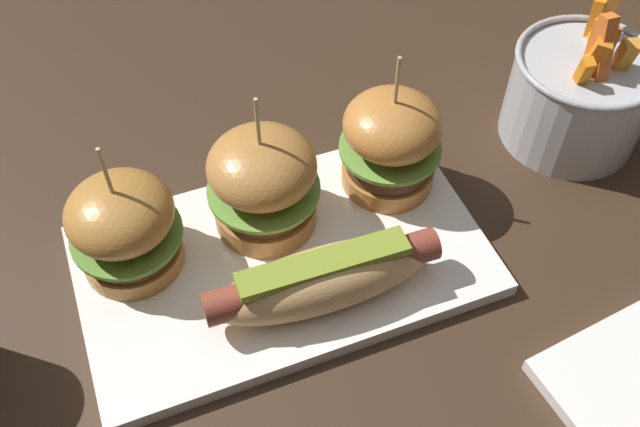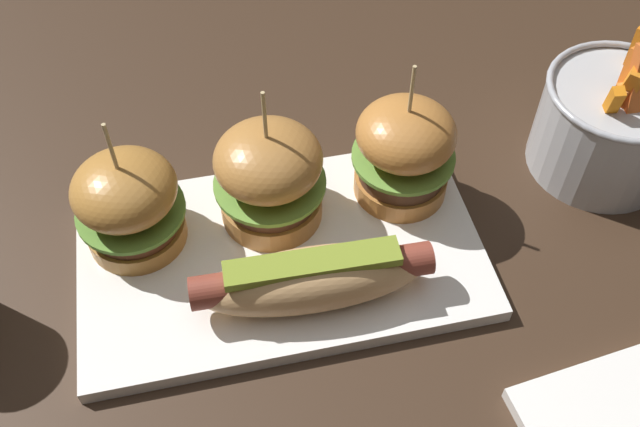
% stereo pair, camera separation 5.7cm
% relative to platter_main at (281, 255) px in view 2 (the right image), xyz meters
% --- Properties ---
extents(ground_plane, '(3.00, 3.00, 0.00)m').
position_rel_platter_main_xyz_m(ground_plane, '(0.00, 0.00, -0.01)').
color(ground_plane, '#382619').
extents(platter_main, '(0.33, 0.19, 0.01)m').
position_rel_platter_main_xyz_m(platter_main, '(0.00, 0.00, 0.00)').
color(platter_main, white).
rests_on(platter_main, ground).
extents(hot_dog, '(0.19, 0.06, 0.05)m').
position_rel_platter_main_xyz_m(hot_dog, '(0.02, -0.05, 0.03)').
color(hot_dog, tan).
rests_on(hot_dog, platter_main).
extents(slider_left, '(0.09, 0.09, 0.13)m').
position_rel_platter_main_xyz_m(slider_left, '(-0.11, 0.04, 0.05)').
color(slider_left, '#B27834').
rests_on(slider_left, platter_main).
extents(slider_center, '(0.09, 0.09, 0.14)m').
position_rel_platter_main_xyz_m(slider_center, '(-0.00, 0.04, 0.05)').
color(slider_center, '#B4783A').
rests_on(slider_center, platter_main).
extents(slider_right, '(0.09, 0.09, 0.14)m').
position_rel_platter_main_xyz_m(slider_right, '(0.12, 0.05, 0.05)').
color(slider_right, '#BC7737').
rests_on(slider_right, platter_main).
extents(fries_bucket, '(0.13, 0.13, 0.14)m').
position_rel_platter_main_xyz_m(fries_bucket, '(0.31, 0.05, 0.04)').
color(fries_bucket, '#B7BABF').
rests_on(fries_bucket, ground).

